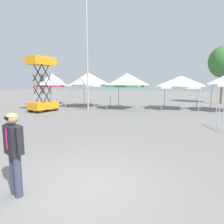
% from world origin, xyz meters
% --- Properties ---
extents(ground_plane, '(140.00, 140.00, 0.00)m').
position_xyz_m(ground_plane, '(0.00, 0.00, 0.00)').
color(ground_plane, slate).
extents(canopy_tent_left_of_center, '(3.10, 3.10, 3.63)m').
position_xyz_m(canopy_tent_left_of_center, '(-12.99, 15.08, 2.85)').
color(canopy_tent_left_of_center, '#9E9EA3').
rests_on(canopy_tent_left_of_center, ground).
extents(canopy_tent_right_of_center, '(3.73, 3.73, 3.54)m').
position_xyz_m(canopy_tent_right_of_center, '(-7.58, 14.01, 2.85)').
color(canopy_tent_right_of_center, '#9E9EA3').
rests_on(canopy_tent_right_of_center, ground).
extents(canopy_tent_far_right, '(3.10, 3.10, 3.40)m').
position_xyz_m(canopy_tent_far_right, '(-3.37, 13.81, 2.74)').
color(canopy_tent_far_right, '#9E9EA3').
rests_on(canopy_tent_far_right, ground).
extents(canopy_tent_behind_left, '(3.33, 3.33, 3.14)m').
position_xyz_m(canopy_tent_behind_left, '(1.30, 15.46, 2.56)').
color(canopy_tent_behind_left, '#9E9EA3').
rests_on(canopy_tent_behind_left, ground).
extents(scissor_lift, '(1.75, 2.49, 4.65)m').
position_xyz_m(scissor_lift, '(-9.67, 9.65, 1.36)').
color(scissor_lift, black).
rests_on(scissor_lift, ground).
extents(person_foreground, '(0.62, 0.36, 1.78)m').
position_xyz_m(person_foreground, '(-1.15, -0.88, 1.03)').
color(person_foreground, '#33384C').
rests_on(person_foreground, ground).
extents(light_pole_near_lift, '(0.36, 0.36, 10.02)m').
position_xyz_m(light_pole_near_lift, '(-6.46, 11.88, 5.59)').
color(light_pole_near_lift, '#9E9EA3').
rests_on(light_pole_near_lift, ground).
extents(tree_behind_tents_center, '(3.53, 3.53, 7.04)m').
position_xyz_m(tree_behind_tents_center, '(5.74, 23.80, 5.08)').
color(tree_behind_tents_center, brown).
rests_on(tree_behind_tents_center, ground).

